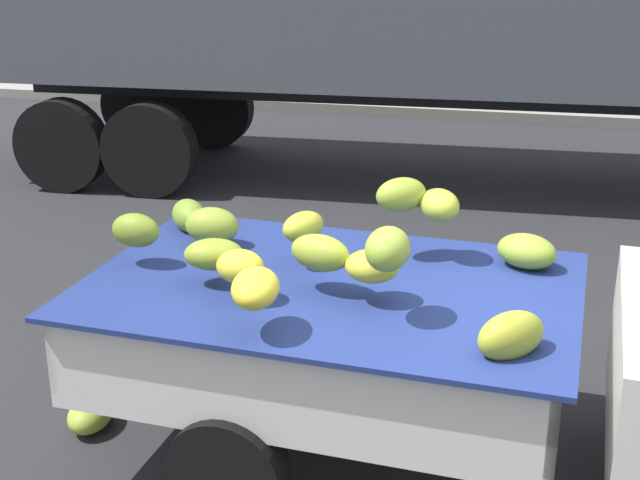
# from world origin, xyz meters

# --- Properties ---
(curb_strip) EXTENTS (80.00, 0.80, 0.16)m
(curb_strip) POSITION_xyz_m (0.00, 10.24, 0.08)
(curb_strip) COLOR gray
(curb_strip) RESTS_ON ground
(fallen_banana_bunch_near_tailgate) EXTENTS (0.30, 0.41, 0.20)m
(fallen_banana_bunch_near_tailgate) POSITION_xyz_m (-2.21, 0.18, 0.10)
(fallen_banana_bunch_near_tailgate) COLOR #92A732
(fallen_banana_bunch_near_tailgate) RESTS_ON ground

